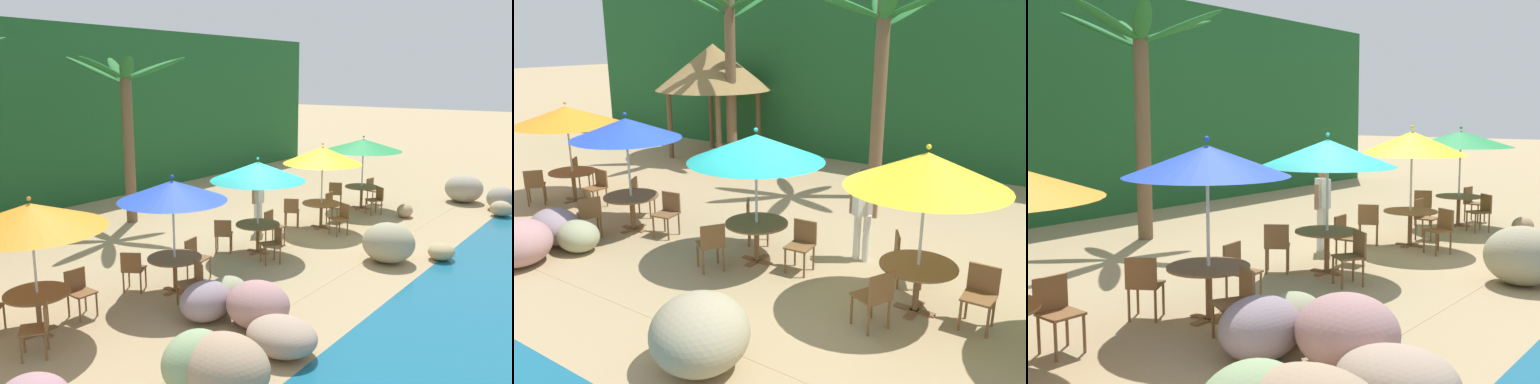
# 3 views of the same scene
# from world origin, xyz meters

# --- Properties ---
(ground_plane) EXTENTS (120.00, 120.00, 0.00)m
(ground_plane) POSITION_xyz_m (0.00, 0.00, 0.00)
(ground_plane) COLOR tan
(terrace_deck) EXTENTS (18.00, 5.20, 0.01)m
(terrace_deck) POSITION_xyz_m (0.00, 0.00, 0.00)
(terrace_deck) COLOR tan
(terrace_deck) RESTS_ON ground
(foliage_backdrop) EXTENTS (28.00, 2.40, 6.00)m
(foliage_backdrop) POSITION_xyz_m (0.00, 9.00, 3.00)
(foliage_backdrop) COLOR #1E5628
(foliage_backdrop) RESTS_ON ground
(rock_seawall) EXTENTS (16.99, 3.23, 0.97)m
(rock_seawall) POSITION_xyz_m (-0.51, -2.92, 0.40)
(rock_seawall) COLOR gray
(rock_seawall) RESTS_ON ground
(chair_orange_seaward) EXTENTS (0.44, 0.45, 0.87)m
(chair_orange_seaward) POSITION_xyz_m (-5.33, 0.29, 0.51)
(chair_orange_seaward) COLOR brown
(chair_orange_seaward) RESTS_ON ground
(umbrella_blue) EXTENTS (2.18, 2.18, 2.43)m
(umbrella_blue) POSITION_xyz_m (-3.46, -0.31, 2.12)
(umbrella_blue) COLOR silver
(umbrella_blue) RESTS_ON ground
(dining_table_blue) EXTENTS (1.10, 1.10, 0.74)m
(dining_table_blue) POSITION_xyz_m (-3.46, -0.31, 0.61)
(dining_table_blue) COLOR brown
(dining_table_blue) RESTS_ON ground
(chair_blue_seaward) EXTENTS (0.48, 0.48, 0.87)m
(chair_blue_seaward) POSITION_xyz_m (-2.64, -0.10, 0.51)
(chair_blue_seaward) COLOR brown
(chair_blue_seaward) RESTS_ON ground
(chair_blue_inland) EXTENTS (0.58, 0.58, 0.87)m
(chair_blue_inland) POSITION_xyz_m (-3.99, 0.36, 0.51)
(chair_blue_inland) COLOR brown
(chair_blue_inland) RESTS_ON ground
(chair_blue_left) EXTENTS (0.57, 0.57, 0.87)m
(chair_blue_left) POSITION_xyz_m (-3.77, -1.11, 0.51)
(chair_blue_left) COLOR brown
(chair_blue_left) RESTS_ON ground
(umbrella_teal) EXTENTS (2.34, 2.34, 2.40)m
(umbrella_teal) POSITION_xyz_m (-0.42, -0.16, 2.06)
(umbrella_teal) COLOR silver
(umbrella_teal) RESTS_ON ground
(dining_table_teal) EXTENTS (1.10, 1.10, 0.74)m
(dining_table_teal) POSITION_xyz_m (-0.42, -0.16, 0.61)
(dining_table_teal) COLOR brown
(dining_table_teal) RESTS_ON ground
(chair_teal_seaward) EXTENTS (0.45, 0.46, 0.87)m
(chair_teal_seaward) POSITION_xyz_m (0.43, -0.00, 0.51)
(chair_teal_seaward) COLOR brown
(chair_teal_seaward) RESTS_ON ground
(chair_teal_inland) EXTENTS (0.59, 0.59, 0.87)m
(chair_teal_inland) POSITION_xyz_m (-0.96, 0.50, 0.51)
(chair_teal_inland) COLOR brown
(chair_teal_inland) RESTS_ON ground
(chair_teal_left) EXTENTS (0.59, 0.59, 0.87)m
(chair_teal_left) POSITION_xyz_m (-0.81, -0.92, 0.51)
(chair_teal_left) COLOR brown
(chair_teal_left) RESTS_ON ground
(umbrella_yellow) EXTENTS (2.24, 2.24, 2.48)m
(umbrella_yellow) POSITION_xyz_m (2.51, -0.27, 2.12)
(umbrella_yellow) COLOR silver
(umbrella_yellow) RESTS_ON ground
(dining_table_yellow) EXTENTS (1.10, 1.10, 0.74)m
(dining_table_yellow) POSITION_xyz_m (2.51, -0.27, 0.61)
(dining_table_yellow) COLOR brown
(dining_table_yellow) RESTS_ON ground
(chair_yellow_seaward) EXTENTS (0.43, 0.44, 0.87)m
(chair_yellow_seaward) POSITION_xyz_m (3.36, -0.17, 0.51)
(chair_yellow_seaward) COLOR brown
(chair_yellow_seaward) RESTS_ON ground
(chair_yellow_inland) EXTENTS (0.57, 0.57, 0.87)m
(chair_yellow_inland) POSITION_xyz_m (2.04, 0.44, 0.51)
(chair_yellow_inland) COLOR brown
(chair_yellow_inland) RESTS_ON ground
(chair_yellow_left) EXTENTS (0.57, 0.56, 0.87)m
(chair_yellow_left) POSITION_xyz_m (2.22, -1.08, 0.51)
(chair_yellow_left) COLOR brown
(chair_yellow_left) RESTS_ON ground
(umbrella_green) EXTENTS (2.49, 2.49, 2.42)m
(umbrella_green) POSITION_xyz_m (5.39, -0.14, 2.11)
(umbrella_green) COLOR silver
(umbrella_green) RESTS_ON ground
(dining_table_green) EXTENTS (1.10, 1.10, 0.74)m
(dining_table_green) POSITION_xyz_m (5.39, -0.14, 0.61)
(dining_table_green) COLOR brown
(dining_table_green) RESTS_ON ground
(chair_green_seaward) EXTENTS (0.46, 0.47, 0.87)m
(chair_green_seaward) POSITION_xyz_m (6.25, -0.14, 0.51)
(chair_green_seaward) COLOR brown
(chair_green_seaward) RESTS_ON ground
(chair_green_inland) EXTENTS (0.57, 0.56, 0.87)m
(chair_green_inland) POSITION_xyz_m (4.94, 0.58, 0.51)
(chair_green_inland) COLOR brown
(chair_green_inland) RESTS_ON ground
(chair_green_left) EXTENTS (0.59, 0.59, 0.87)m
(chair_green_left) POSITION_xyz_m (4.96, -0.88, 0.51)
(chair_green_left) COLOR brown
(chair_green_left) RESTS_ON ground
(palm_tree_second) EXTENTS (3.64, 3.36, 4.92)m
(palm_tree_second) POSITION_xyz_m (-0.31, 4.63, 3.43)
(palm_tree_second) COLOR brown
(palm_tree_second) RESTS_ON ground
(waiter_in_white) EXTENTS (0.52, 0.39, 1.70)m
(waiter_in_white) POSITION_xyz_m (1.09, 0.94, 0.99)
(waiter_in_white) COLOR white
(waiter_in_white) RESTS_ON ground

